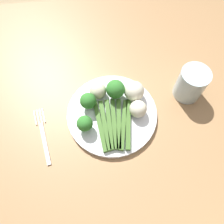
# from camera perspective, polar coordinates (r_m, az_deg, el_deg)

# --- Properties ---
(ground_plane) EXTENTS (6.00, 6.00, 0.02)m
(ground_plane) POSITION_cam_1_polar(r_m,az_deg,el_deg) (1.37, 1.87, -12.28)
(ground_plane) COLOR tan
(dining_table) EXTENTS (1.26, 0.91, 0.76)m
(dining_table) POSITION_cam_1_polar(r_m,az_deg,el_deg) (0.75, 3.36, -0.34)
(dining_table) COLOR #9E754C
(dining_table) RESTS_ON ground_plane
(plate) EXTENTS (0.25, 0.25, 0.01)m
(plate) POSITION_cam_1_polar(r_m,az_deg,el_deg) (0.61, 0.00, -0.51)
(plate) COLOR white
(plate) RESTS_ON dining_table
(asparagus_bundle) EXTENTS (0.11, 0.15, 0.01)m
(asparagus_bundle) POSITION_cam_1_polar(r_m,az_deg,el_deg) (0.59, 0.55, -3.24)
(asparagus_bundle) COLOR #3D6626
(asparagus_bundle) RESTS_ON plate
(broccoli_back_right) EXTENTS (0.05, 0.05, 0.06)m
(broccoli_back_right) POSITION_cam_1_polar(r_m,az_deg,el_deg) (0.60, 0.87, 6.01)
(broccoli_back_right) COLOR #609E3D
(broccoli_back_right) RESTS_ON plate
(broccoli_back) EXTENTS (0.04, 0.04, 0.05)m
(broccoli_back) POSITION_cam_1_polar(r_m,az_deg,el_deg) (0.57, -7.08, -3.00)
(broccoli_back) COLOR #609E3D
(broccoli_back) RESTS_ON plate
(broccoli_front) EXTENTS (0.04, 0.04, 0.05)m
(broccoli_front) POSITION_cam_1_polar(r_m,az_deg,el_deg) (0.59, -6.24, 2.85)
(broccoli_front) COLOR #609E3D
(broccoli_front) RESTS_ON plate
(cauliflower_front_left) EXTENTS (0.06, 0.06, 0.06)m
(cauliflower_front_left) POSITION_cam_1_polar(r_m,az_deg,el_deg) (0.61, 5.76, 5.41)
(cauliflower_front_left) COLOR silver
(cauliflower_front_left) RESTS_ON plate
(cauliflower_outer_edge) EXTENTS (0.05, 0.05, 0.05)m
(cauliflower_outer_edge) POSITION_cam_1_polar(r_m,az_deg,el_deg) (0.59, 6.78, 0.79)
(cauliflower_outer_edge) COLOR silver
(cauliflower_outer_edge) RESTS_ON plate
(cauliflower_mid) EXTENTS (0.05, 0.05, 0.05)m
(cauliflower_mid) POSITION_cam_1_polar(r_m,az_deg,el_deg) (0.62, -3.64, 5.55)
(cauliflower_mid) COLOR beige
(cauliflower_mid) RESTS_ON plate
(fork) EXTENTS (0.05, 0.17, 0.00)m
(fork) POSITION_cam_1_polar(r_m,az_deg,el_deg) (0.63, -17.41, -5.67)
(fork) COLOR silver
(fork) RESTS_ON dining_table
(water_glass) EXTENTS (0.08, 0.08, 0.10)m
(water_glass) POSITION_cam_1_polar(r_m,az_deg,el_deg) (0.65, 19.79, 6.90)
(water_glass) COLOR silver
(water_glass) RESTS_ON dining_table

